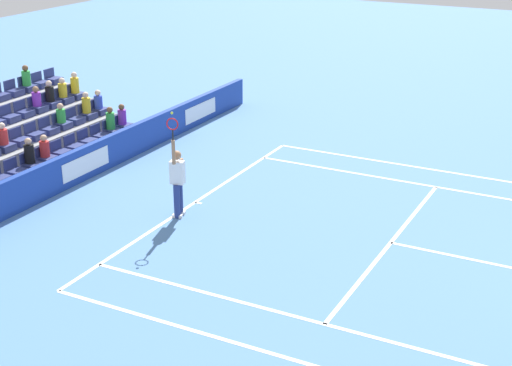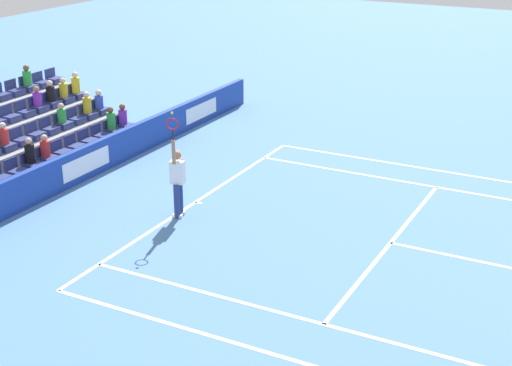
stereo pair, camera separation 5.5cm
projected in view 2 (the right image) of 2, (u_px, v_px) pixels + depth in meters
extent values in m
cube|color=white|center=(195.00, 202.00, 20.53)|extent=(10.97, 0.10, 0.01)
cube|color=white|center=(391.00, 243.00, 18.16)|extent=(8.23, 0.10, 0.01)
cube|color=white|center=(346.00, 330.00, 14.56)|extent=(0.10, 11.89, 0.01)
cube|color=white|center=(452.00, 190.00, 21.36)|extent=(0.10, 11.89, 0.01)
cube|color=white|center=(464.00, 175.00, 22.50)|extent=(0.10, 11.89, 0.01)
cube|color=white|center=(199.00, 203.00, 20.49)|extent=(0.10, 0.20, 0.01)
cube|color=#193899|center=(84.00, 163.00, 21.99)|extent=(19.11, 0.20, 0.98)
cube|color=white|center=(202.00, 111.00, 27.21)|extent=(2.04, 0.01, 0.55)
cube|color=white|center=(87.00, 164.00, 21.94)|extent=(2.04, 0.01, 0.55)
cylinder|color=navy|center=(180.00, 198.00, 19.63)|extent=(0.16, 0.16, 0.90)
cylinder|color=navy|center=(177.00, 201.00, 19.41)|extent=(0.16, 0.16, 0.90)
cube|color=white|center=(181.00, 212.00, 19.78)|extent=(0.18, 0.28, 0.08)
cube|color=white|center=(178.00, 216.00, 19.56)|extent=(0.18, 0.28, 0.08)
cube|color=white|center=(177.00, 172.00, 19.25)|extent=(0.30, 0.40, 0.60)
sphere|color=#9E7251|center=(177.00, 155.00, 19.09)|extent=(0.24, 0.24, 0.24)
cylinder|color=#9E7251|center=(174.00, 152.00, 18.83)|extent=(0.09, 0.09, 0.62)
cylinder|color=#9E7251|center=(182.00, 169.00, 19.43)|extent=(0.09, 0.09, 0.56)
cylinder|color=black|center=(173.00, 135.00, 18.67)|extent=(0.04, 0.04, 0.28)
torus|color=red|center=(172.00, 124.00, 18.57)|extent=(0.10, 0.31, 0.31)
sphere|color=#D1E533|center=(172.00, 113.00, 18.47)|extent=(0.07, 0.07, 0.07)
cube|color=gray|center=(56.00, 167.00, 22.55)|extent=(7.44, 0.95, 0.42)
cube|color=navy|center=(125.00, 127.00, 25.26)|extent=(0.48, 0.44, 0.20)
cube|color=navy|center=(119.00, 119.00, 25.26)|extent=(0.48, 0.04, 0.30)
cube|color=navy|center=(113.00, 132.00, 24.75)|extent=(0.48, 0.44, 0.20)
cube|color=navy|center=(108.00, 124.00, 24.75)|extent=(0.48, 0.04, 0.30)
cube|color=navy|center=(101.00, 137.00, 24.24)|extent=(0.48, 0.44, 0.20)
cube|color=navy|center=(96.00, 129.00, 24.23)|extent=(0.48, 0.04, 0.30)
cube|color=navy|center=(89.00, 142.00, 23.72)|extent=(0.48, 0.44, 0.20)
cube|color=navy|center=(83.00, 134.00, 23.72)|extent=(0.48, 0.04, 0.30)
cube|color=navy|center=(76.00, 148.00, 23.21)|extent=(0.48, 0.44, 0.20)
cube|color=navy|center=(70.00, 139.00, 23.21)|extent=(0.48, 0.04, 0.30)
cube|color=navy|center=(62.00, 154.00, 22.70)|extent=(0.48, 0.44, 0.20)
cube|color=navy|center=(56.00, 145.00, 22.69)|extent=(0.48, 0.04, 0.30)
cube|color=navy|center=(48.00, 160.00, 22.19)|extent=(0.48, 0.44, 0.20)
cube|color=navy|center=(42.00, 151.00, 22.18)|extent=(0.48, 0.04, 0.30)
cube|color=navy|center=(33.00, 166.00, 21.67)|extent=(0.48, 0.44, 0.20)
cube|color=navy|center=(26.00, 157.00, 21.67)|extent=(0.48, 0.04, 0.30)
cube|color=navy|center=(17.00, 173.00, 21.16)|extent=(0.48, 0.44, 0.20)
cube|color=navy|center=(11.00, 163.00, 21.16)|extent=(0.48, 0.04, 0.30)
cube|color=navy|center=(0.00, 180.00, 20.65)|extent=(0.48, 0.44, 0.20)
cube|color=gray|center=(31.00, 155.00, 22.89)|extent=(7.44, 0.95, 0.84)
cube|color=navy|center=(101.00, 111.00, 25.52)|extent=(0.48, 0.44, 0.20)
cube|color=navy|center=(96.00, 103.00, 25.52)|extent=(0.48, 0.04, 0.30)
cube|color=navy|center=(89.00, 116.00, 25.01)|extent=(0.48, 0.44, 0.20)
cube|color=navy|center=(84.00, 108.00, 25.00)|extent=(0.48, 0.04, 0.30)
cube|color=navy|center=(77.00, 120.00, 24.49)|extent=(0.48, 0.44, 0.20)
cube|color=navy|center=(71.00, 112.00, 24.49)|extent=(0.48, 0.04, 0.30)
cube|color=navy|center=(64.00, 125.00, 23.98)|extent=(0.48, 0.44, 0.20)
cube|color=navy|center=(58.00, 117.00, 23.98)|extent=(0.48, 0.04, 0.30)
cube|color=navy|center=(50.00, 130.00, 23.47)|extent=(0.48, 0.44, 0.20)
cube|color=navy|center=(45.00, 122.00, 23.47)|extent=(0.48, 0.04, 0.30)
cube|color=navy|center=(36.00, 136.00, 22.96)|extent=(0.48, 0.44, 0.20)
cube|color=navy|center=(30.00, 127.00, 22.95)|extent=(0.48, 0.04, 0.30)
cube|color=navy|center=(22.00, 141.00, 22.44)|extent=(0.48, 0.44, 0.20)
cube|color=navy|center=(16.00, 132.00, 22.44)|extent=(0.48, 0.04, 0.30)
cube|color=navy|center=(6.00, 147.00, 21.93)|extent=(0.48, 0.44, 0.20)
cube|color=navy|center=(0.00, 138.00, 21.93)|extent=(0.48, 0.04, 0.30)
cube|color=gray|center=(7.00, 144.00, 23.22)|extent=(7.44, 0.95, 1.26)
cube|color=navy|center=(78.00, 96.00, 25.78)|extent=(0.48, 0.44, 0.20)
cube|color=navy|center=(73.00, 88.00, 25.77)|extent=(0.48, 0.04, 0.30)
cube|color=navy|center=(66.00, 100.00, 25.27)|extent=(0.48, 0.44, 0.20)
cube|color=navy|center=(60.00, 92.00, 25.26)|extent=(0.48, 0.04, 0.30)
cube|color=navy|center=(53.00, 104.00, 24.75)|extent=(0.48, 0.44, 0.20)
cube|color=navy|center=(47.00, 96.00, 24.75)|extent=(0.48, 0.04, 0.30)
cube|color=navy|center=(40.00, 109.00, 24.24)|extent=(0.48, 0.44, 0.20)
cube|color=navy|center=(34.00, 100.00, 24.24)|extent=(0.48, 0.04, 0.30)
cube|color=navy|center=(26.00, 113.00, 23.73)|extent=(0.48, 0.44, 0.20)
cube|color=navy|center=(20.00, 105.00, 23.72)|extent=(0.48, 0.04, 0.30)
cube|color=navy|center=(11.00, 118.00, 23.22)|extent=(0.48, 0.44, 0.20)
cube|color=navy|center=(5.00, 110.00, 23.21)|extent=(0.48, 0.04, 0.30)
cube|color=navy|center=(55.00, 80.00, 26.04)|extent=(0.48, 0.44, 0.20)
cube|color=navy|center=(50.00, 73.00, 26.03)|extent=(0.48, 0.04, 0.30)
cube|color=navy|center=(42.00, 84.00, 25.52)|extent=(0.48, 0.44, 0.20)
cube|color=navy|center=(37.00, 76.00, 25.52)|extent=(0.48, 0.04, 0.30)
cube|color=navy|center=(29.00, 88.00, 25.01)|extent=(0.48, 0.44, 0.20)
cube|color=navy|center=(24.00, 80.00, 25.01)|extent=(0.48, 0.04, 0.30)
cube|color=navy|center=(16.00, 92.00, 24.50)|extent=(0.48, 0.44, 0.20)
cube|color=navy|center=(10.00, 84.00, 24.50)|extent=(0.48, 0.04, 0.30)
cube|color=navy|center=(2.00, 97.00, 23.99)|extent=(0.48, 0.44, 0.20)
cylinder|color=yellow|center=(87.00, 105.00, 24.90)|extent=(0.28, 0.28, 0.50)
sphere|color=beige|center=(86.00, 95.00, 24.78)|extent=(0.20, 0.20, 0.20)
cylinder|color=purple|center=(37.00, 99.00, 24.15)|extent=(0.28, 0.28, 0.44)
sphere|color=#9E7251|center=(36.00, 89.00, 24.03)|extent=(0.20, 0.20, 0.20)
cylinder|color=yellow|center=(63.00, 90.00, 25.17)|extent=(0.28, 0.28, 0.45)
sphere|color=beige|center=(63.00, 81.00, 25.05)|extent=(0.20, 0.20, 0.20)
cylinder|color=red|center=(4.00, 137.00, 21.84)|extent=(0.28, 0.28, 0.44)
sphere|color=beige|center=(2.00, 126.00, 21.72)|extent=(0.20, 0.20, 0.20)
cylinder|color=green|center=(111.00, 121.00, 24.64)|extent=(0.28, 0.28, 0.54)
sphere|color=brown|center=(110.00, 110.00, 24.50)|extent=(0.20, 0.20, 0.20)
cylinder|color=purple|center=(123.00, 117.00, 25.16)|extent=(0.28, 0.28, 0.49)
sphere|color=brown|center=(122.00, 107.00, 25.04)|extent=(0.20, 0.20, 0.20)
cylinder|color=red|center=(45.00, 149.00, 22.09)|extent=(0.28, 0.28, 0.47)
sphere|color=#D3A884|center=(44.00, 138.00, 21.97)|extent=(0.20, 0.20, 0.20)
cylinder|color=green|center=(62.00, 116.00, 23.89)|extent=(0.28, 0.28, 0.42)
sphere|color=#D3A884|center=(61.00, 106.00, 23.78)|extent=(0.20, 0.20, 0.20)
cylinder|color=black|center=(51.00, 94.00, 24.65)|extent=(0.28, 0.28, 0.49)
sphere|color=beige|center=(50.00, 83.00, 24.53)|extent=(0.20, 0.20, 0.20)
cylinder|color=yellow|center=(76.00, 85.00, 25.67)|extent=(0.28, 0.28, 0.51)
sphere|color=beige|center=(75.00, 75.00, 25.54)|extent=(0.20, 0.20, 0.20)
cylinder|color=blue|center=(99.00, 102.00, 25.43)|extent=(0.28, 0.28, 0.43)
sphere|color=beige|center=(98.00, 93.00, 25.31)|extent=(0.20, 0.20, 0.20)
cylinder|color=green|center=(27.00, 78.00, 24.91)|extent=(0.28, 0.28, 0.48)
sphere|color=brown|center=(26.00, 68.00, 24.79)|extent=(0.20, 0.20, 0.20)
cylinder|color=black|center=(30.00, 154.00, 21.56)|extent=(0.28, 0.28, 0.54)
sphere|color=#D3A884|center=(29.00, 141.00, 21.43)|extent=(0.20, 0.20, 0.20)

